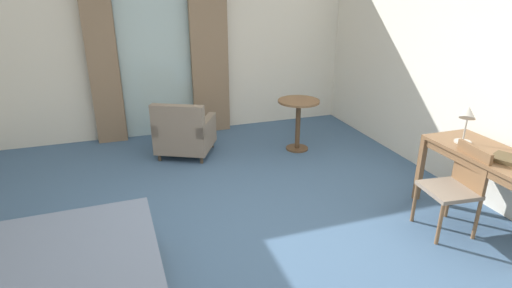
{
  "coord_description": "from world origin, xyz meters",
  "views": [
    {
      "loc": [
        -0.82,
        -3.12,
        2.26
      ],
      "look_at": [
        0.29,
        0.16,
        0.89
      ],
      "focal_mm": 28.4,
      "sensor_mm": 36.0,
      "label": 1
    }
  ],
  "objects_px": {
    "writing_desk": "(495,164)",
    "desk_lamp": "(467,117)",
    "round_cafe_table": "(298,114)",
    "closed_book": "(509,159)",
    "desk_chair": "(457,184)",
    "armchair_by_window": "(184,134)"
  },
  "relations": [
    {
      "from": "desk_lamp",
      "to": "desk_chair",
      "type": "bearing_deg",
      "value": -132.95
    },
    {
      "from": "desk_lamp",
      "to": "armchair_by_window",
      "type": "bearing_deg",
      "value": 133.89
    },
    {
      "from": "desk_chair",
      "to": "closed_book",
      "type": "distance_m",
      "value": 0.48
    },
    {
      "from": "writing_desk",
      "to": "closed_book",
      "type": "xyz_separation_m",
      "value": [
        -0.03,
        -0.15,
        0.11
      ]
    },
    {
      "from": "writing_desk",
      "to": "desk_chair",
      "type": "xyz_separation_m",
      "value": [
        -0.36,
        0.05,
        -0.18
      ]
    },
    {
      "from": "closed_book",
      "to": "armchair_by_window",
      "type": "height_order",
      "value": "same"
    },
    {
      "from": "desk_chair",
      "to": "closed_book",
      "type": "relative_size",
      "value": 3.27
    },
    {
      "from": "writing_desk",
      "to": "armchair_by_window",
      "type": "bearing_deg",
      "value": 132.54
    },
    {
      "from": "desk_chair",
      "to": "writing_desk",
      "type": "bearing_deg",
      "value": -8.25
    },
    {
      "from": "closed_book",
      "to": "round_cafe_table",
      "type": "height_order",
      "value": "closed_book"
    },
    {
      "from": "desk_chair",
      "to": "round_cafe_table",
      "type": "distance_m",
      "value": 2.46
    },
    {
      "from": "desk_chair",
      "to": "desk_lamp",
      "type": "distance_m",
      "value": 0.65
    },
    {
      "from": "closed_book",
      "to": "round_cafe_table",
      "type": "relative_size",
      "value": 0.36
    },
    {
      "from": "desk_lamp",
      "to": "round_cafe_table",
      "type": "height_order",
      "value": "desk_lamp"
    },
    {
      "from": "round_cafe_table",
      "to": "closed_book",
      "type": "bearing_deg",
      "value": -70.83
    },
    {
      "from": "desk_chair",
      "to": "round_cafe_table",
      "type": "height_order",
      "value": "desk_chair"
    },
    {
      "from": "desk_lamp",
      "to": "round_cafe_table",
      "type": "relative_size",
      "value": 0.62
    },
    {
      "from": "round_cafe_table",
      "to": "writing_desk",
      "type": "bearing_deg",
      "value": -69.21
    },
    {
      "from": "round_cafe_table",
      "to": "armchair_by_window",
      "type": "bearing_deg",
      "value": 169.37
    },
    {
      "from": "writing_desk",
      "to": "desk_lamp",
      "type": "xyz_separation_m",
      "value": [
        -0.15,
        0.28,
        0.4
      ]
    },
    {
      "from": "desk_chair",
      "to": "desk_lamp",
      "type": "height_order",
      "value": "desk_lamp"
    },
    {
      "from": "desk_lamp",
      "to": "closed_book",
      "type": "bearing_deg",
      "value": -74.18
    }
  ]
}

